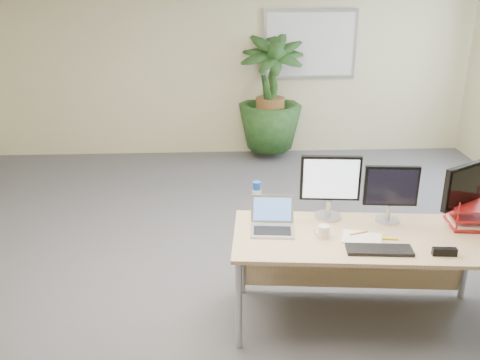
{
  "coord_description": "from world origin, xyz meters",
  "views": [
    {
      "loc": [
        -0.14,
        -3.51,
        2.5
      ],
      "look_at": [
        0.05,
        0.35,
        0.98
      ],
      "focal_mm": 40.0,
      "sensor_mm": 36.0,
      "label": 1
    }
  ],
  "objects_px": {
    "monitor_left": "(330,183)",
    "monitor_right": "(391,190)",
    "laptop": "(272,222)",
    "floor_plant": "(270,106)",
    "desk": "(361,248)"
  },
  "relations": [
    {
      "from": "desk",
      "to": "monitor_right",
      "type": "bearing_deg",
      "value": 29.4
    },
    {
      "from": "desk",
      "to": "floor_plant",
      "type": "xyz_separation_m",
      "value": [
        -0.3,
        3.74,
        0.18
      ]
    },
    {
      "from": "floor_plant",
      "to": "desk",
      "type": "bearing_deg",
      "value": -85.42
    },
    {
      "from": "monitor_left",
      "to": "monitor_right",
      "type": "height_order",
      "value": "monitor_left"
    },
    {
      "from": "monitor_right",
      "to": "laptop",
      "type": "height_order",
      "value": "monitor_right"
    },
    {
      "from": "desk",
      "to": "laptop",
      "type": "bearing_deg",
      "value": 176.09
    },
    {
      "from": "floor_plant",
      "to": "monitor_right",
      "type": "height_order",
      "value": "floor_plant"
    },
    {
      "from": "desk",
      "to": "monitor_right",
      "type": "xyz_separation_m",
      "value": [
        0.22,
        0.13,
        0.41
      ]
    },
    {
      "from": "laptop",
      "to": "monitor_left",
      "type": "bearing_deg",
      "value": 20.5
    },
    {
      "from": "desk",
      "to": "monitor_right",
      "type": "relative_size",
      "value": 4.41
    },
    {
      "from": "floor_plant",
      "to": "laptop",
      "type": "xyz_separation_m",
      "value": [
        -0.37,
        -3.69,
        0.03
      ]
    },
    {
      "from": "monitor_left",
      "to": "monitor_right",
      "type": "relative_size",
      "value": 1.13
    },
    {
      "from": "floor_plant",
      "to": "monitor_right",
      "type": "relative_size",
      "value": 3.38
    },
    {
      "from": "monitor_left",
      "to": "monitor_right",
      "type": "bearing_deg",
      "value": -11.32
    },
    {
      "from": "floor_plant",
      "to": "monitor_left",
      "type": "bearing_deg",
      "value": -88.63
    }
  ]
}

